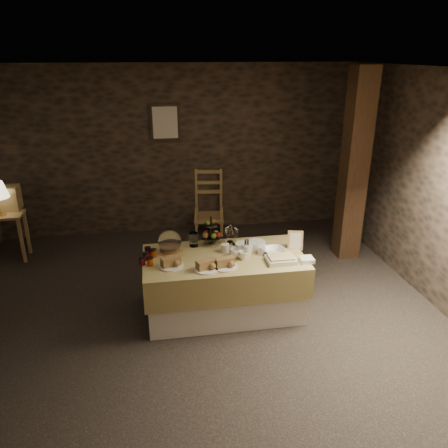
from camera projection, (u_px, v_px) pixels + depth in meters
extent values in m
cube|color=black|center=(195.00, 310.00, 4.98)|extent=(5.50, 5.00, 0.01)
cube|color=black|center=(176.00, 151.00, 6.79)|extent=(5.50, 0.02, 2.60)
cube|color=black|center=(240.00, 360.00, 2.21)|extent=(5.50, 0.02, 2.60)
cube|color=black|center=(435.00, 189.00, 4.92)|extent=(0.02, 5.00, 2.60)
cube|color=beige|center=(188.00, 69.00, 4.02)|extent=(5.50, 5.00, 0.01)
cube|color=silver|center=(224.00, 285.00, 4.85)|extent=(1.67, 0.86, 0.65)
cube|color=olive|center=(224.00, 271.00, 4.78)|extent=(1.73, 0.92, 0.35)
cube|color=olive|center=(22.00, 241.00, 5.99)|extent=(0.04, 0.04, 0.64)
cube|color=olive|center=(27.00, 233.00, 6.27)|extent=(0.04, 0.04, 0.64)
cylinder|color=tan|center=(1.00, 215.00, 5.91)|extent=(0.14, 0.14, 0.02)
cube|color=olive|center=(4.00, 198.00, 6.07)|extent=(0.42, 0.26, 0.34)
cube|color=olive|center=(209.00, 217.00, 7.05)|extent=(0.52, 0.51, 0.06)
cube|color=olive|center=(207.00, 182.00, 7.02)|extent=(0.45, 0.09, 0.45)
cube|color=black|center=(354.00, 167.00, 5.87)|extent=(0.30, 0.30, 2.60)
cube|color=black|center=(165.00, 122.00, 6.57)|extent=(0.45, 0.03, 0.55)
cube|color=beige|center=(165.00, 123.00, 6.55)|extent=(0.37, 0.01, 0.47)
cylinder|color=silver|center=(244.00, 248.00, 4.80)|extent=(0.19, 0.19, 0.10)
cylinder|color=silver|center=(256.00, 245.00, 4.89)|extent=(0.20, 0.20, 0.08)
cylinder|color=silver|center=(247.00, 250.00, 4.72)|extent=(0.10, 0.10, 0.12)
imported|color=silver|center=(235.00, 253.00, 4.68)|extent=(0.15, 0.15, 0.10)
imported|color=silver|center=(243.00, 255.00, 4.63)|extent=(0.11, 0.11, 0.09)
cylinder|color=silver|center=(225.00, 248.00, 4.80)|extent=(0.09, 0.09, 0.09)
cylinder|color=silver|center=(262.00, 250.00, 4.75)|extent=(0.08, 0.08, 0.09)
imported|color=silver|center=(274.00, 251.00, 4.77)|extent=(0.25, 0.25, 0.06)
cylinder|color=olive|center=(170.00, 251.00, 4.82)|extent=(0.26, 0.26, 0.01)
cylinder|color=brown|center=(170.00, 248.00, 4.81)|extent=(0.22, 0.22, 0.07)
sphere|color=white|center=(170.00, 242.00, 4.78)|extent=(0.26, 0.26, 0.26)
cylinder|color=black|center=(211.00, 231.00, 4.95)|extent=(0.02, 0.02, 0.33)
cylinder|color=black|center=(211.00, 237.00, 4.98)|extent=(0.24, 0.24, 0.01)
cylinder|color=black|center=(211.00, 225.00, 4.93)|extent=(0.17, 0.17, 0.01)
sphere|color=#576E1F|center=(216.00, 233.00, 5.01)|extent=(0.07, 0.07, 0.07)
sphere|color=maroon|center=(206.00, 233.00, 5.00)|extent=(0.07, 0.07, 0.07)
sphere|color=#576E1F|center=(214.00, 236.00, 4.92)|extent=(0.07, 0.07, 0.07)
sphere|color=brown|center=(205.00, 236.00, 4.93)|extent=(0.07, 0.07, 0.07)
sphere|color=maroon|center=(218.00, 235.00, 4.95)|extent=(0.07, 0.07, 0.07)
cylinder|color=silver|center=(171.00, 266.00, 4.49)|extent=(0.26, 0.26, 0.01)
cube|color=brown|center=(171.00, 261.00, 4.47)|extent=(0.22, 0.16, 0.09)
cylinder|color=silver|center=(206.00, 269.00, 4.43)|extent=(0.26, 0.26, 0.01)
cube|color=brown|center=(206.00, 264.00, 4.41)|extent=(0.22, 0.16, 0.09)
cylinder|color=silver|center=(225.00, 266.00, 4.48)|extent=(0.26, 0.26, 0.01)
cube|color=brown|center=(225.00, 262.00, 4.46)|extent=(0.22, 0.13, 0.09)
cylinder|color=#5A0F14|center=(146.00, 257.00, 4.62)|extent=(0.06, 0.06, 0.07)
cylinder|color=#AB3D0A|center=(150.00, 262.00, 4.50)|extent=(0.06, 0.06, 0.07)
cylinder|color=#5A0F14|center=(142.00, 261.00, 4.52)|extent=(0.06, 0.06, 0.07)
cylinder|color=#AB3D0A|center=(153.00, 253.00, 4.69)|extent=(0.06, 0.06, 0.07)
cylinder|color=#5A0F14|center=(148.00, 252.00, 4.74)|extent=(0.06, 0.06, 0.07)
cube|color=silver|center=(281.00, 260.00, 4.58)|extent=(0.30, 0.22, 0.05)
cube|color=tan|center=(281.00, 257.00, 4.56)|extent=(0.26, 0.18, 0.02)
cube|color=silver|center=(307.00, 260.00, 4.59)|extent=(0.14, 0.14, 0.04)
cube|color=olive|center=(295.00, 240.00, 4.89)|extent=(0.18, 0.10, 0.22)
cylinder|color=white|center=(194.00, 240.00, 4.93)|extent=(0.10, 0.10, 0.16)
cylinder|color=white|center=(193.00, 238.00, 5.00)|extent=(0.09, 0.09, 0.14)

